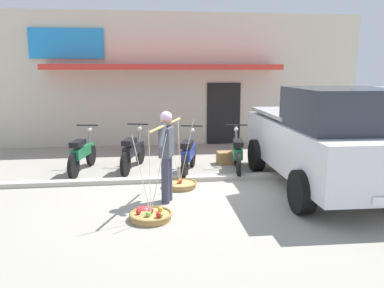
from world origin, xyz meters
TOP-DOWN VIEW (x-y plane):
  - ground_plane at (0.00, 0.00)m, footprint 90.00×90.00m
  - sidewalk_curb at (0.00, 0.70)m, footprint 20.00×0.24m
  - fruit_vendor at (-0.45, -0.61)m, footprint 0.69×1.72m
  - fruit_basket_left_side at (-0.13, 0.24)m, footprint 0.72×0.72m
  - fruit_basket_right_side at (-0.77, -1.47)m, footprint 0.72×0.72m
  - motorcycle_nearest_shop at (-2.33, 1.77)m, footprint 0.57×1.80m
  - motorcycle_second_in_row at (-1.13, 1.82)m, footprint 0.67×1.77m
  - motorcycle_third_in_row at (0.19, 1.34)m, footprint 0.66×1.78m
  - motorcycle_end_of_row at (1.37, 1.36)m, footprint 0.56×1.80m
  - parked_truck at (2.78, -0.20)m, footprint 2.25×4.76m
  - storefront_building at (-0.17, 7.45)m, footprint 13.00×6.00m
  - plastic_litter_bag at (-0.90, -1.21)m, footprint 0.28×0.22m
  - wooden_crate at (1.26, 2.15)m, footprint 0.44×0.36m

SIDE VIEW (x-z plane):
  - ground_plane at x=0.00m, z-range 0.00..0.00m
  - sidewalk_curb at x=0.00m, z-range 0.00..0.10m
  - plastic_litter_bag at x=-0.90m, z-range 0.00..0.14m
  - fruit_basket_left_side at x=-0.13m, z-range -0.65..0.80m
  - fruit_basket_right_side at x=-0.77m, z-range -0.65..0.80m
  - wooden_crate at x=1.26m, z-range 0.00..0.32m
  - motorcycle_nearest_shop at x=-2.33m, z-range -0.09..1.00m
  - motorcycle_second_in_row at x=-1.13m, z-range -0.09..1.00m
  - motorcycle_third_in_row at x=0.19m, z-range -0.09..1.00m
  - motorcycle_end_of_row at x=1.37m, z-range -0.09..1.00m
  - fruit_vendor at x=-0.45m, z-range 0.13..1.83m
  - parked_truck at x=2.78m, z-range -0.02..2.08m
  - storefront_building at x=-0.17m, z-range 0.00..4.20m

